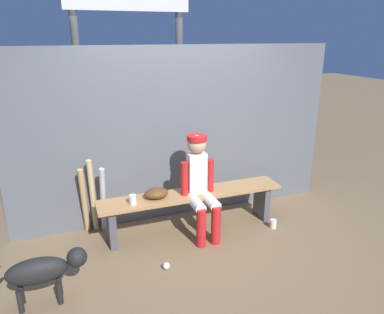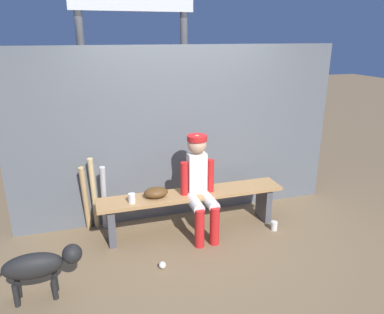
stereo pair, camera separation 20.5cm
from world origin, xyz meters
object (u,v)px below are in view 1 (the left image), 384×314
player_seated (200,183)px  baseball (166,266)px  dugout_bench (192,202)px  cup_on_bench (133,200)px  cup_on_ground (273,224)px  bat_aluminum_silver (103,200)px  bat_wood_natural (93,196)px  bat_wood_tan (84,201)px  scoreboard (132,8)px  dog (44,270)px  baseball_glove (156,193)px

player_seated → baseball: bearing=-137.0°
dugout_bench → baseball: 0.91m
player_seated → cup_on_bench: (-0.78, 0.05, -0.11)m
cup_on_ground → bat_aluminum_silver: bearing=162.8°
bat_wood_natural → bat_wood_tan: bat_wood_natural is taller
scoreboard → dugout_bench: bearing=-73.4°
dugout_bench → bat_wood_natural: bearing=161.6°
bat_wood_natural → baseball: bat_wood_natural is taller
cup_on_ground → dog: dog is taller
dugout_bench → cup_on_bench: cup_on_bench is taller
player_seated → bat_aluminum_silver: (-1.07, 0.42, -0.24)m
player_seated → dog: bearing=-159.5°
player_seated → bat_wood_natural: 1.29m
bat_aluminum_silver → cup_on_bench: size_ratio=7.79×
dugout_bench → cup_on_bench: size_ratio=20.38×
dugout_bench → bat_aluminum_silver: 1.06m
cup_on_bench → dog: 1.19m
bat_aluminum_silver → baseball_glove: bearing=-28.0°
scoreboard → bat_aluminum_silver: bearing=-125.3°
dugout_bench → cup_on_bench: (-0.72, -0.06, 0.17)m
baseball → bat_aluminum_silver: bearing=116.6°
dugout_bench → bat_wood_tan: size_ratio=2.62×
cup_on_ground → baseball: bearing=-166.6°
baseball_glove → cup_on_ground: baseball_glove is taller
bat_wood_natural → cup_on_bench: 0.59m
bat_wood_tan → baseball: bearing=-55.7°
bat_wood_natural → dog: bat_wood_natural is taller
scoreboard → dog: size_ratio=4.49×
baseball → dog: 1.18m
player_seated → cup_on_bench: player_seated is taller
bat_aluminum_silver → cup_on_ground: bearing=-17.2°
baseball → baseball_glove: bearing=82.3°
baseball → scoreboard: (0.16, 1.88, 2.57)m
dugout_bench → baseball_glove: bearing=180.0°
dugout_bench → baseball_glove: size_ratio=8.01×
dugout_bench → scoreboard: 2.56m
bat_wood_natural → cup_on_ground: bearing=-18.1°
player_seated → baseball_glove: size_ratio=4.30×
baseball_glove → bat_wood_natural: (-0.68, 0.37, -0.09)m
bat_aluminum_silver → player_seated: bearing=-21.5°
bat_aluminum_silver → bat_wood_tan: same height
bat_wood_natural → cup_on_ground: bat_wood_natural is taller
bat_wood_natural → bat_wood_tan: size_ratio=1.10×
dugout_bench → bat_wood_natural: (-1.12, 0.37, 0.09)m
bat_aluminum_silver → dugout_bench: bearing=-16.8°
baseball_glove → baseball: bearing=-97.7°
baseball_glove → baseball: (-0.09, -0.66, -0.52)m
bat_wood_tan → dugout_bench: bearing=-16.4°
bat_wood_tan → scoreboard: scoreboard is taller
bat_aluminum_silver → scoreboard: scoreboard is taller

